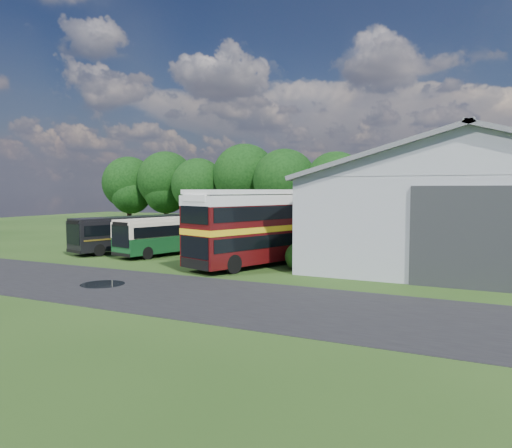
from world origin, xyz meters
The scene contains 16 objects.
ground centered at (0.00, 0.00, 0.00)m, with size 120.00×120.00×0.00m, color #1B3510.
asphalt_road centered at (3.00, -3.00, 0.00)m, with size 60.00×8.00×0.02m, color black.
puddle centered at (-1.50, -3.00, 0.00)m, with size 2.20×2.20×0.01m, color black.
storage_shed centered at (15.00, 15.98, 4.17)m, with size 18.80×24.80×8.15m.
tree_far_left centered at (-23.00, 24.00, 5.56)m, with size 6.12×6.12×8.64m.
tree_left_a centered at (-18.00, 24.50, 5.87)m, with size 6.46×6.46×9.12m.
tree_left_b centered at (-13.00, 23.50, 5.25)m, with size 5.78×5.78×8.16m.
tree_mid centered at (-8.00, 24.80, 6.18)m, with size 6.80×6.80×9.60m.
tree_right_a centered at (-3.00, 23.80, 5.69)m, with size 6.26×6.26×8.83m.
tree_right_b centered at (2.00, 24.60, 5.44)m, with size 5.98×5.98×8.45m.
shrub_front centered at (5.60, 6.00, 0.00)m, with size 1.70×1.70×1.70m, color #194714.
shrub_mid centered at (5.60, 8.00, 0.00)m, with size 1.60×1.60×1.60m, color #194714.
shrub_back centered at (5.60, 10.00, 0.00)m, with size 1.80×1.80×1.80m, color #194714.
bus_green_single centered at (-5.40, 8.83, 1.45)m, with size 4.60×10.14×2.72m.
bus_maroon_double centered at (2.85, 6.78, 2.40)m, with size 6.26×11.51×4.81m.
bus_dark_single centered at (-9.32, 8.58, 1.44)m, with size 5.18×10.06×2.71m.
Camera 1 is at (16.61, -21.87, 4.83)m, focal length 35.00 mm.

